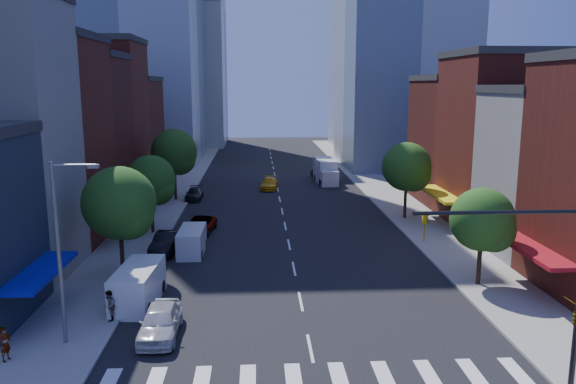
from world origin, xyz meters
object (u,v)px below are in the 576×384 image
parked_car_second (166,242)px  box_truck (326,172)px  taxi (269,183)px  traffic_car_far (329,175)px  cargo_van_far (192,241)px  pedestrian_near (5,344)px  pedestrian_far (109,306)px  parked_car_front (160,321)px  parked_car_rear (194,194)px  parked_car_third (200,225)px  cargo_van_near (138,286)px  traffic_car_oncoming (318,174)px

parked_car_second → box_truck: 33.91m
taxi → box_truck: bearing=35.6°
traffic_car_far → cargo_van_far: bearing=66.9°
pedestrian_near → pedestrian_far: size_ratio=0.99×
parked_car_front → pedestrian_near: 7.06m
traffic_car_far → pedestrian_near: size_ratio=2.84×
parked_car_front → parked_car_rear: parked_car_front is taller
parked_car_front → pedestrian_far: (-3.00, 1.77, 0.18)m
parked_car_third → parked_car_rear: 14.49m
parked_car_second → parked_car_third: 5.95m
taxi → parked_car_second: bearing=-101.4°
cargo_van_near → cargo_van_far: 10.11m
box_truck → pedestrian_far: bearing=-113.9°
parked_car_rear → pedestrian_near: 37.46m
cargo_van_near → pedestrian_near: 8.21m
traffic_car_far → pedestrian_far: bearing=69.9°
parked_car_front → pedestrian_far: bearing=149.1°
traffic_car_oncoming → pedestrian_far: (-16.31, -46.37, 0.33)m
traffic_car_oncoming → pedestrian_far: 49.16m
parked_car_rear → pedestrian_far: bearing=-91.1°
parked_car_rear → cargo_van_far: 20.57m
traffic_car_oncoming → cargo_van_far: bearing=62.2°
box_truck → parked_car_front: bearing=-109.7°
pedestrian_near → pedestrian_far: (3.61, 4.25, 0.01)m
traffic_car_oncoming → traffic_car_far: 2.34m
pedestrian_far → traffic_car_oncoming: bearing=154.7°
parked_car_second → pedestrian_far: bearing=-88.2°
parked_car_second → box_truck: bearing=68.2°
parked_car_front → parked_car_second: parked_car_front is taller
parked_car_front → traffic_car_oncoming: parked_car_front is taller
parked_car_rear → taxi: taxi is taller
cargo_van_far → pedestrian_far: size_ratio=2.73×
parked_car_rear → traffic_car_oncoming: size_ratio=1.10×
cargo_van_near → cargo_van_far: size_ratio=1.18×
parked_car_third → parked_car_second: bearing=-101.9°
taxi → cargo_van_far: bearing=-97.1°
parked_car_front → traffic_car_oncoming: 49.95m
parked_car_third → taxi: bearing=79.9°
taxi → traffic_car_far: bearing=41.5°
cargo_van_far → box_truck: box_truck is taller
cargo_van_near → parked_car_rear: bearing=93.4°
taxi → traffic_car_far: size_ratio=1.01×
cargo_van_far → pedestrian_near: size_ratio=2.76×
parked_car_second → taxi: parked_car_second is taller
cargo_van_far → cargo_van_near: bearing=-100.8°
pedestrian_near → cargo_van_near: bearing=-17.8°
parked_car_third → traffic_car_oncoming: size_ratio=1.21×
parked_car_third → cargo_van_far: 6.12m
pedestrian_far → box_truck: bearing=152.5°
parked_car_front → parked_car_second: (-2.00, 14.74, -0.04)m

